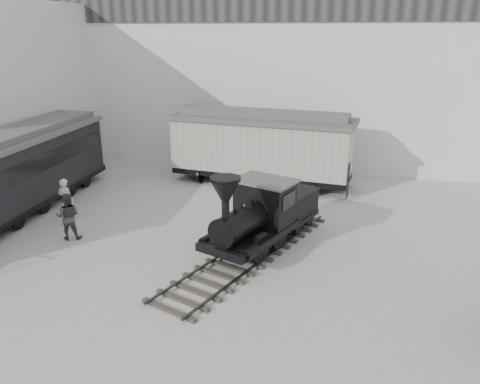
% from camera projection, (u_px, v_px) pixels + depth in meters
% --- Properties ---
extents(ground, '(90.00, 90.00, 0.00)m').
position_uv_depth(ground, '(203.00, 295.00, 14.21)').
color(ground, '#9E9E9B').
extents(north_wall, '(34.00, 2.51, 11.00)m').
position_uv_depth(north_wall, '(280.00, 69.00, 26.18)').
color(north_wall, silver).
rests_on(north_wall, ground).
extents(locomotive, '(5.03, 9.16, 3.19)m').
position_uv_depth(locomotive, '(260.00, 218.00, 16.88)').
color(locomotive, '#2A2522').
rests_on(locomotive, ground).
extents(boxcar, '(9.64, 3.96, 3.84)m').
position_uv_depth(boxcar, '(261.00, 145.00, 23.96)').
color(boxcar, black).
rests_on(boxcar, ground).
extents(passenger_coach, '(3.14, 12.70, 3.38)m').
position_uv_depth(passenger_coach, '(12.00, 174.00, 19.75)').
color(passenger_coach, black).
rests_on(passenger_coach, ground).
extents(visitor_a, '(0.71, 0.50, 1.87)m').
position_uv_depth(visitor_a, '(66.00, 200.00, 19.37)').
color(visitor_a, silver).
rests_on(visitor_a, ground).
extents(visitor_b, '(1.06, 0.94, 1.83)m').
position_uv_depth(visitor_b, '(68.00, 216.00, 17.75)').
color(visitor_b, '#363636').
rests_on(visitor_b, ground).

